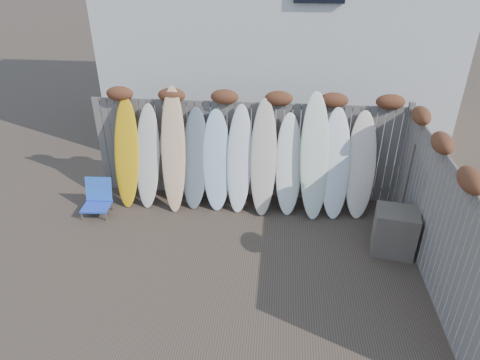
# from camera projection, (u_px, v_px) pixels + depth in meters

# --- Properties ---
(ground) EXTENTS (80.00, 80.00, 0.00)m
(ground) POSITION_uv_depth(u_px,v_px,m) (233.00, 271.00, 6.85)
(ground) COLOR #493A2D
(back_fence) EXTENTS (6.05, 0.28, 2.24)m
(back_fence) POSITION_uv_depth(u_px,v_px,m) (249.00, 142.00, 8.35)
(back_fence) COLOR slate
(back_fence) RESTS_ON ground
(right_fence) EXTENTS (0.28, 4.40, 2.24)m
(right_fence) POSITION_uv_depth(u_px,v_px,m) (437.00, 212.00, 6.26)
(right_fence) COLOR slate
(right_fence) RESTS_ON ground
(house) EXTENTS (8.50, 5.50, 6.33)m
(house) POSITION_uv_depth(u_px,v_px,m) (280.00, 5.00, 10.89)
(house) COLOR silver
(house) RESTS_ON ground
(beach_chair) EXTENTS (0.53, 0.56, 0.67)m
(beach_chair) POSITION_uv_depth(u_px,v_px,m) (98.00, 198.00, 8.20)
(beach_chair) COLOR blue
(beach_chair) RESTS_ON ground
(wooden_crate) EXTENTS (0.76, 0.67, 0.79)m
(wooden_crate) POSITION_uv_depth(u_px,v_px,m) (395.00, 231.00, 7.12)
(wooden_crate) COLOR brown
(wooden_crate) RESTS_ON ground
(lattice_panel) EXTENTS (0.26, 1.03, 1.56)m
(lattice_panel) POSITION_uv_depth(u_px,v_px,m) (421.00, 199.00, 7.28)
(lattice_panel) COLOR brown
(lattice_panel) RESTS_ON ground
(surfboard_0) EXTENTS (0.48, 0.74, 2.07)m
(surfboard_0) POSITION_uv_depth(u_px,v_px,m) (127.00, 153.00, 8.25)
(surfboard_0) COLOR #EAA90E
(surfboard_0) RESTS_ON ground
(surfboard_1) EXTENTS (0.53, 0.73, 1.97)m
(surfboard_1) POSITION_uv_depth(u_px,v_px,m) (148.00, 157.00, 8.24)
(surfboard_1) COLOR beige
(surfboard_1) RESTS_ON ground
(surfboard_2) EXTENTS (0.52, 0.84, 2.31)m
(surfboard_2) POSITION_uv_depth(u_px,v_px,m) (173.00, 151.00, 8.08)
(surfboard_2) COLOR #EAA384
(surfboard_2) RESTS_ON ground
(surfboard_3) EXTENTS (0.56, 0.72, 1.91)m
(surfboard_3) POSITION_uv_depth(u_px,v_px,m) (195.00, 159.00, 8.21)
(surfboard_3) COLOR slate
(surfboard_3) RESTS_ON ground
(surfboard_4) EXTENTS (0.60, 0.72, 1.90)m
(surfboard_4) POSITION_uv_depth(u_px,v_px,m) (216.00, 161.00, 8.17)
(surfboard_4) COLOR silver
(surfboard_4) RESTS_ON ground
(surfboard_5) EXTENTS (0.50, 0.73, 2.01)m
(surfboard_5) POSITION_uv_depth(u_px,v_px,m) (239.00, 159.00, 8.10)
(surfboard_5) COLOR white
(surfboard_5) RESTS_ON ground
(surfboard_6) EXTENTS (0.50, 0.76, 2.14)m
(surfboard_6) POSITION_uv_depth(u_px,v_px,m) (263.00, 158.00, 7.99)
(surfboard_6) COLOR beige
(surfboard_6) RESTS_ON ground
(surfboard_7) EXTENTS (0.54, 0.70, 1.88)m
(surfboard_7) POSITION_uv_depth(u_px,v_px,m) (289.00, 165.00, 8.04)
(surfboard_7) COLOR white
(surfboard_7) RESTS_ON ground
(surfboard_8) EXTENTS (0.62, 0.85, 2.29)m
(surfboard_8) POSITION_uv_depth(u_px,v_px,m) (315.00, 157.00, 7.86)
(surfboard_8) COLOR white
(surfboard_8) RESTS_ON ground
(surfboard_9) EXTENTS (0.59, 0.75, 2.02)m
(surfboard_9) POSITION_uv_depth(u_px,v_px,m) (336.00, 164.00, 7.91)
(surfboard_9) COLOR white
(surfboard_9) RESTS_ON ground
(surfboard_10) EXTENTS (0.55, 0.70, 1.96)m
(surfboard_10) POSITION_uv_depth(u_px,v_px,m) (361.00, 166.00, 7.92)
(surfboard_10) COLOR #F8E2C9
(surfboard_10) RESTS_ON ground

